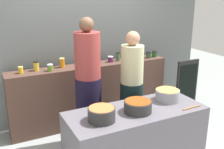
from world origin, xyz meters
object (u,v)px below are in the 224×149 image
(preserve_jar_6, at_px, (111,59))
(cook_with_tongs, at_px, (88,90))
(preserve_jar_0, at_px, (21,70))
(preserve_jar_10, at_px, (149,55))
(preserve_jar_11, at_px, (154,54))
(preserve_jar_2, at_px, (50,68))
(preserve_jar_8, at_px, (131,56))
(preserve_jar_4, at_px, (89,60))
(preserve_jar_7, at_px, (118,57))
(cooking_pot_right, at_px, (167,95))
(preserve_jar_5, at_px, (98,61))
(preserve_jar_3, at_px, (62,63))
(wooden_spoon, at_px, (192,107))
(preserve_jar_9, at_px, (137,55))
(preserve_jar_1, at_px, (36,66))
(cook_in_cap, at_px, (132,92))
(cooking_pot_left, at_px, (102,114))
(cooking_pot_center, at_px, (138,106))
(chalkboard_sign, at_px, (187,87))

(preserve_jar_6, distance_m, cook_with_tongs, 0.97)
(preserve_jar_0, height_order, preserve_jar_10, preserve_jar_10)
(preserve_jar_6, relative_size, preserve_jar_11, 0.92)
(preserve_jar_2, distance_m, preserve_jar_8, 1.43)
(preserve_jar_4, height_order, preserve_jar_7, preserve_jar_7)
(preserve_jar_0, height_order, cooking_pot_right, preserve_jar_0)
(preserve_jar_4, xyz_separation_m, preserve_jar_5, (0.11, -0.11, 0.00))
(preserve_jar_2, xyz_separation_m, preserve_jar_3, (0.22, 0.12, 0.02))
(preserve_jar_7, bearing_deg, preserve_jar_10, -5.54)
(preserve_jar_2, relative_size, wooden_spoon, 0.37)
(preserve_jar_2, bearing_deg, preserve_jar_3, 28.50)
(preserve_jar_10, bearing_deg, preserve_jar_9, 157.58)
(preserve_jar_1, height_order, preserve_jar_8, preserve_jar_1)
(preserve_jar_5, bearing_deg, preserve_jar_6, 18.01)
(wooden_spoon, xyz_separation_m, cook_in_cap, (-0.32, 0.89, -0.05))
(preserve_jar_10, relative_size, cook_with_tongs, 0.06)
(preserve_jar_4, xyz_separation_m, preserve_jar_8, (0.76, -0.05, -0.01))
(preserve_jar_8, relative_size, preserve_jar_10, 1.13)
(wooden_spoon, distance_m, cook_in_cap, 0.95)
(preserve_jar_9, bearing_deg, preserve_jar_3, 179.60)
(preserve_jar_8, bearing_deg, preserve_jar_10, -3.96)
(preserve_jar_10, relative_size, cooking_pot_left, 0.36)
(cooking_pot_center, height_order, cook_in_cap, cook_in_cap)
(preserve_jar_5, xyz_separation_m, preserve_jar_11, (1.15, 0.07, -0.02))
(preserve_jar_2, height_order, preserve_jar_3, preserve_jar_3)
(preserve_jar_0, distance_m, cooking_pot_center, 1.83)
(preserve_jar_9, distance_m, cook_with_tongs, 1.42)
(cooking_pot_left, height_order, cooking_pot_right, cooking_pot_left)
(cooking_pot_right, distance_m, wooden_spoon, 0.36)
(cooking_pot_right, bearing_deg, preserve_jar_0, 140.44)
(preserve_jar_7, xyz_separation_m, cooking_pot_right, (0.01, -1.35, -0.23))
(preserve_jar_9, bearing_deg, cooking_pot_center, -121.38)
(chalkboard_sign, bearing_deg, preserve_jar_5, 164.15)
(cooking_pot_center, height_order, cook_with_tongs, cook_with_tongs)
(preserve_jar_4, distance_m, chalkboard_sign, 1.82)
(cooking_pot_center, height_order, wooden_spoon, cooking_pot_center)
(preserve_jar_0, distance_m, preserve_jar_11, 2.35)
(preserve_jar_11, height_order, wooden_spoon, preserve_jar_11)
(preserve_jar_2, bearing_deg, wooden_spoon, -50.37)
(preserve_jar_5, distance_m, cooking_pot_right, 1.35)
(cooking_pot_left, bearing_deg, preserve_jar_2, 98.14)
(preserve_jar_1, distance_m, wooden_spoon, 2.30)
(preserve_jar_4, relative_size, cooking_pot_right, 0.47)
(preserve_jar_10, bearing_deg, preserve_jar_8, 176.04)
(preserve_jar_4, distance_m, cooking_pot_left, 1.59)
(preserve_jar_8, distance_m, cook_in_cap, 0.93)
(preserve_jar_10, distance_m, cook_with_tongs, 1.56)
(preserve_jar_2, height_order, cook_in_cap, cook_in_cap)
(preserve_jar_3, bearing_deg, preserve_jar_10, -3.30)
(preserve_jar_9, xyz_separation_m, cook_in_cap, (-0.59, -0.81, -0.33))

